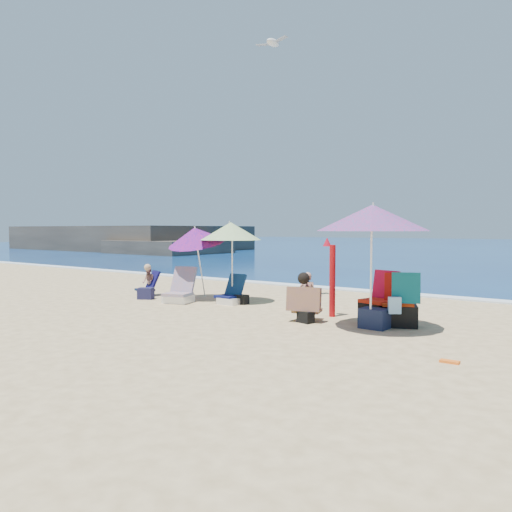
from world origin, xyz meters
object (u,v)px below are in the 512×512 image
Objects in this scene: furled_umbrella at (331,273)px; camp_chair_left at (378,307)px; chair_rainbow at (180,293)px; chair_navy at (231,296)px; person_left at (149,281)px; seagull at (273,43)px; umbrella_blue at (196,236)px; umbrella_striped at (231,231)px; person_center at (306,297)px; umbrella_turquoise at (372,218)px; camp_chair_right at (402,307)px.

furled_umbrella reaches higher than camp_chair_left.
chair_rainbow is 4.60m from camp_chair_left.
furled_umbrella is 1.10m from camp_chair_left.
chair_navy is 0.76× the size of chair_rainbow.
person_left is (-1.47, 0.36, 0.15)m from chair_rainbow.
chair_navy is 0.74× the size of seagull.
furled_umbrella is 5.12m from person_left.
umbrella_blue is at bearing 177.63° from furled_umbrella.
umbrella_striped is 2.83m from furled_umbrella.
person_center is 4.99m from person_left.
furled_umbrella is 1.70× the size of seagull.
furled_umbrella reaches higher than chair_navy.
furled_umbrella reaches higher than person_center.
camp_chair_left is 1.04× the size of seagull.
person_center is at bearing -7.20° from person_left.
chair_rainbow is at bearing -143.14° from umbrella_striped.
chair_rainbow is at bearing -173.55° from furled_umbrella.
chair_rainbow is (-3.63, -0.41, -0.61)m from furled_umbrella.
person_center is at bearing -148.78° from camp_chair_left.
umbrella_turquoise is 6.45m from person_left.
umbrella_striped is 1.01× the size of umbrella_blue.
camp_chair_left reaches higher than person_left.
camp_chair_left reaches higher than chair_rainbow.
camp_chair_left is 6.05m from person_left.
umbrella_turquoise is 2.27× the size of camp_chair_left.
camp_chair_right is (1.44, -0.17, -0.48)m from furled_umbrella.
person_center is at bearing -102.03° from furled_umbrella.
person_left is (-1.43, -0.20, -1.14)m from umbrella_blue.
person_center is (-0.14, -0.67, -0.39)m from furled_umbrella.
umbrella_turquoise reaches higher than furled_umbrella.
umbrella_turquoise is 3.98m from umbrella_striped.
chair_navy is at bearing 167.05° from umbrella_turquoise.
umbrella_striped is at bearing 36.86° from chair_rainbow.
camp_chair_left is at bearing 0.35° from person_left.
person_left is 6.38m from seagull.
person_left is (-2.53, -0.18, 0.19)m from chair_navy.
seagull is at bearing 23.74° from person_left.
furled_umbrella is 1.76× the size of chair_rainbow.
chair_navy is at bearing 177.07° from furled_umbrella.
person_center is 1.01× the size of seagull.
person_left is at bearing -156.26° from seagull.
umbrella_striped is at bearing 7.86° from umbrella_blue.
chair_rainbow is 0.93× the size of camp_chair_left.
seagull reaches higher than camp_chair_left.
camp_chair_right is (5.11, -0.32, -1.16)m from umbrella_blue.
camp_chair_right is 1.07× the size of seagull.
seagull is at bearing 36.38° from umbrella_blue.
umbrella_striped reaches higher than camp_chair_right.
person_center reaches higher than chair_rainbow.
umbrella_striped is 4.36m from camp_chair_right.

